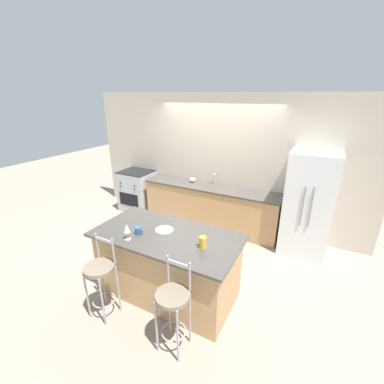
{
  "coord_description": "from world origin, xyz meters",
  "views": [
    {
      "loc": [
        1.97,
        -4.21,
        2.66
      ],
      "look_at": [
        0.12,
        -0.71,
        1.15
      ],
      "focal_mm": 24.0,
      "sensor_mm": 36.0,
      "label": 1
    }
  ],
  "objects_px": {
    "wine_glass": "(127,229)",
    "pumpkin_decoration": "(192,180)",
    "dinner_plate": "(164,230)",
    "coffee_mug": "(138,230)",
    "bar_stool_near": "(101,275)",
    "tumbler_cup": "(203,242)",
    "bar_stool_far": "(173,304)",
    "oven_range": "(137,190)",
    "refrigerator": "(308,204)"
  },
  "relations": [
    {
      "from": "oven_range",
      "to": "coffee_mug",
      "type": "distance_m",
      "value": 2.97
    },
    {
      "from": "oven_range",
      "to": "pumpkin_decoration",
      "type": "xyz_separation_m",
      "value": [
        1.45,
        0.1,
        0.47
      ]
    },
    {
      "from": "refrigerator",
      "to": "dinner_plate",
      "type": "bearing_deg",
      "value": -129.63
    },
    {
      "from": "dinner_plate",
      "to": "wine_glass",
      "type": "xyz_separation_m",
      "value": [
        -0.28,
        -0.4,
        0.14
      ]
    },
    {
      "from": "bar_stool_far",
      "to": "tumbler_cup",
      "type": "bearing_deg",
      "value": 85.94
    },
    {
      "from": "bar_stool_far",
      "to": "dinner_plate",
      "type": "bearing_deg",
      "value": 128.4
    },
    {
      "from": "coffee_mug",
      "to": "tumbler_cup",
      "type": "height_order",
      "value": "tumbler_cup"
    },
    {
      "from": "refrigerator",
      "to": "dinner_plate",
      "type": "relative_size",
      "value": 7.42
    },
    {
      "from": "dinner_plate",
      "to": "pumpkin_decoration",
      "type": "bearing_deg",
      "value": 107.91
    },
    {
      "from": "bar_stool_near",
      "to": "wine_glass",
      "type": "distance_m",
      "value": 0.64
    },
    {
      "from": "oven_range",
      "to": "pumpkin_decoration",
      "type": "height_order",
      "value": "pumpkin_decoration"
    },
    {
      "from": "oven_range",
      "to": "wine_glass",
      "type": "xyz_separation_m",
      "value": [
        1.85,
        -2.41,
        0.62
      ]
    },
    {
      "from": "refrigerator",
      "to": "tumbler_cup",
      "type": "height_order",
      "value": "refrigerator"
    },
    {
      "from": "bar_stool_near",
      "to": "bar_stool_far",
      "type": "bearing_deg",
      "value": 1.15
    },
    {
      "from": "dinner_plate",
      "to": "wine_glass",
      "type": "distance_m",
      "value": 0.51
    },
    {
      "from": "bar_stool_far",
      "to": "dinner_plate",
      "type": "xyz_separation_m",
      "value": [
        -0.6,
        0.75,
        0.36
      ]
    },
    {
      "from": "refrigerator",
      "to": "oven_range",
      "type": "relative_size",
      "value": 1.89
    },
    {
      "from": "refrigerator",
      "to": "coffee_mug",
      "type": "distance_m",
      "value": 2.9
    },
    {
      "from": "bar_stool_far",
      "to": "oven_range",
      "type": "bearing_deg",
      "value": 134.67
    },
    {
      "from": "oven_range",
      "to": "wine_glass",
      "type": "height_order",
      "value": "wine_glass"
    },
    {
      "from": "wine_glass",
      "to": "pumpkin_decoration",
      "type": "bearing_deg",
      "value": 98.99
    },
    {
      "from": "oven_range",
      "to": "wine_glass",
      "type": "distance_m",
      "value": 3.1
    },
    {
      "from": "refrigerator",
      "to": "bar_stool_far",
      "type": "distance_m",
      "value": 2.93
    },
    {
      "from": "bar_stool_near",
      "to": "wine_glass",
      "type": "height_order",
      "value": "wine_glass"
    },
    {
      "from": "oven_range",
      "to": "dinner_plate",
      "type": "bearing_deg",
      "value": -43.28
    },
    {
      "from": "dinner_plate",
      "to": "tumbler_cup",
      "type": "xyz_separation_m",
      "value": [
        0.64,
        -0.13,
        0.06
      ]
    },
    {
      "from": "oven_range",
      "to": "bar_stool_far",
      "type": "bearing_deg",
      "value": -45.33
    },
    {
      "from": "coffee_mug",
      "to": "tumbler_cup",
      "type": "relative_size",
      "value": 0.83
    },
    {
      "from": "wine_glass",
      "to": "coffee_mug",
      "type": "relative_size",
      "value": 1.75
    },
    {
      "from": "oven_range",
      "to": "bar_stool_near",
      "type": "distance_m",
      "value": 3.26
    },
    {
      "from": "refrigerator",
      "to": "bar_stool_near",
      "type": "distance_m",
      "value": 3.45
    },
    {
      "from": "wine_glass",
      "to": "bar_stool_far",
      "type": "bearing_deg",
      "value": -21.68
    },
    {
      "from": "bar_stool_far",
      "to": "coffee_mug",
      "type": "xyz_separation_m",
      "value": [
        -0.84,
        0.52,
        0.4
      ]
    },
    {
      "from": "refrigerator",
      "to": "pumpkin_decoration",
      "type": "relative_size",
      "value": 13.55
    },
    {
      "from": "bar_stool_near",
      "to": "pumpkin_decoration",
      "type": "xyz_separation_m",
      "value": [
        -0.25,
        2.88,
        0.35
      ]
    },
    {
      "from": "bar_stool_near",
      "to": "tumbler_cup",
      "type": "relative_size",
      "value": 7.44
    },
    {
      "from": "dinner_plate",
      "to": "coffee_mug",
      "type": "xyz_separation_m",
      "value": [
        -0.25,
        -0.23,
        0.04
      ]
    },
    {
      "from": "bar_stool_far",
      "to": "tumbler_cup",
      "type": "xyz_separation_m",
      "value": [
        0.04,
        0.62,
        0.43
      ]
    },
    {
      "from": "tumbler_cup",
      "to": "pumpkin_decoration",
      "type": "distance_m",
      "value": 2.6
    },
    {
      "from": "coffee_mug",
      "to": "pumpkin_decoration",
      "type": "height_order",
      "value": "coffee_mug"
    },
    {
      "from": "bar_stool_near",
      "to": "coffee_mug",
      "type": "relative_size",
      "value": 8.93
    },
    {
      "from": "bar_stool_near",
      "to": "tumbler_cup",
      "type": "height_order",
      "value": "tumbler_cup"
    },
    {
      "from": "wine_glass",
      "to": "pumpkin_decoration",
      "type": "distance_m",
      "value": 2.55
    },
    {
      "from": "pumpkin_decoration",
      "to": "bar_stool_near",
      "type": "bearing_deg",
      "value": -85.01
    },
    {
      "from": "refrigerator",
      "to": "dinner_plate",
      "type": "xyz_separation_m",
      "value": [
        -1.63,
        -1.97,
        0.05
      ]
    },
    {
      "from": "oven_range",
      "to": "bar_stool_near",
      "type": "relative_size",
      "value": 0.89
    },
    {
      "from": "dinner_plate",
      "to": "tumbler_cup",
      "type": "height_order",
      "value": "tumbler_cup"
    },
    {
      "from": "coffee_mug",
      "to": "bar_stool_far",
      "type": "bearing_deg",
      "value": -31.64
    },
    {
      "from": "wine_glass",
      "to": "tumbler_cup",
      "type": "bearing_deg",
      "value": 16.21
    },
    {
      "from": "dinner_plate",
      "to": "coffee_mug",
      "type": "bearing_deg",
      "value": -136.79
    }
  ]
}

